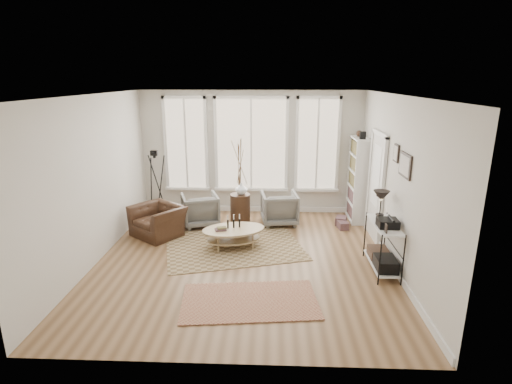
{
  "coord_description": "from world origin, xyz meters",
  "views": [
    {
      "loc": [
        0.5,
        -6.6,
        3.17
      ],
      "look_at": [
        0.2,
        0.6,
        1.1
      ],
      "focal_mm": 28.0,
      "sensor_mm": 36.0,
      "label": 1
    }
  ],
  "objects_px": {
    "armchair_right": "(279,208)",
    "coffee_table": "(233,233)",
    "accent_chair": "(158,221)",
    "armchair_left": "(200,210)",
    "side_table": "(240,184)",
    "low_shelf": "(383,242)",
    "bookcase": "(358,179)"
  },
  "relations": [
    {
      "from": "bookcase",
      "to": "armchair_left",
      "type": "height_order",
      "value": "bookcase"
    },
    {
      "from": "low_shelf",
      "to": "accent_chair",
      "type": "xyz_separation_m",
      "value": [
        -4.23,
        1.38,
        -0.19
      ]
    },
    {
      "from": "coffee_table",
      "to": "armchair_left",
      "type": "xyz_separation_m",
      "value": [
        -0.85,
        1.19,
        0.06
      ]
    },
    {
      "from": "bookcase",
      "to": "accent_chair",
      "type": "distance_m",
      "value": 4.48
    },
    {
      "from": "low_shelf",
      "to": "armchair_left",
      "type": "bearing_deg",
      "value": 149.76
    },
    {
      "from": "bookcase",
      "to": "armchair_left",
      "type": "xyz_separation_m",
      "value": [
        -3.52,
        -0.5,
        -0.6
      ]
    },
    {
      "from": "armchair_left",
      "to": "armchair_right",
      "type": "bearing_deg",
      "value": 166.21
    },
    {
      "from": "low_shelf",
      "to": "side_table",
      "type": "distance_m",
      "value": 3.41
    },
    {
      "from": "armchair_left",
      "to": "armchair_right",
      "type": "height_order",
      "value": "armchair_right"
    },
    {
      "from": "side_table",
      "to": "armchair_right",
      "type": "bearing_deg",
      "value": -0.61
    },
    {
      "from": "coffee_table",
      "to": "side_table",
      "type": "height_order",
      "value": "side_table"
    },
    {
      "from": "coffee_table",
      "to": "accent_chair",
      "type": "bearing_deg",
      "value": 161.37
    },
    {
      "from": "accent_chair",
      "to": "armchair_right",
      "type": "bearing_deg",
      "value": 54.88
    },
    {
      "from": "armchair_left",
      "to": "armchair_right",
      "type": "xyz_separation_m",
      "value": [
        1.75,
        0.16,
        0.01
      ]
    },
    {
      "from": "low_shelf",
      "to": "accent_chair",
      "type": "distance_m",
      "value": 4.45
    },
    {
      "from": "armchair_left",
      "to": "coffee_table",
      "type": "bearing_deg",
      "value": 106.67
    },
    {
      "from": "coffee_table",
      "to": "side_table",
      "type": "bearing_deg",
      "value": 88.85
    },
    {
      "from": "bookcase",
      "to": "accent_chair",
      "type": "bearing_deg",
      "value": -165.08
    },
    {
      "from": "armchair_right",
      "to": "coffee_table",
      "type": "bearing_deg",
      "value": 48.52
    },
    {
      "from": "armchair_right",
      "to": "accent_chair",
      "type": "bearing_deg",
      "value": 10.08
    },
    {
      "from": "low_shelf",
      "to": "coffee_table",
      "type": "distance_m",
      "value": 2.75
    },
    {
      "from": "coffee_table",
      "to": "side_table",
      "type": "xyz_separation_m",
      "value": [
        0.03,
        1.35,
        0.61
      ]
    },
    {
      "from": "low_shelf",
      "to": "side_table",
      "type": "xyz_separation_m",
      "value": [
        -2.59,
        2.19,
        0.39
      ]
    },
    {
      "from": "low_shelf",
      "to": "armchair_right",
      "type": "relative_size",
      "value": 1.65
    },
    {
      "from": "side_table",
      "to": "bookcase",
      "type": "bearing_deg",
      "value": 7.16
    },
    {
      "from": "low_shelf",
      "to": "coffee_table",
      "type": "height_order",
      "value": "low_shelf"
    },
    {
      "from": "armchair_left",
      "to": "low_shelf",
      "type": "bearing_deg",
      "value": 130.81
    },
    {
      "from": "bookcase",
      "to": "low_shelf",
      "type": "xyz_separation_m",
      "value": [
        -0.06,
        -2.52,
        -0.44
      ]
    },
    {
      "from": "armchair_left",
      "to": "side_table",
      "type": "bearing_deg",
      "value": 171.88
    },
    {
      "from": "accent_chair",
      "to": "armchair_left",
      "type": "bearing_deg",
      "value": 77.26
    },
    {
      "from": "coffee_table",
      "to": "armchair_right",
      "type": "relative_size",
      "value": 1.72
    },
    {
      "from": "coffee_table",
      "to": "armchair_left",
      "type": "bearing_deg",
      "value": 125.62
    }
  ]
}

